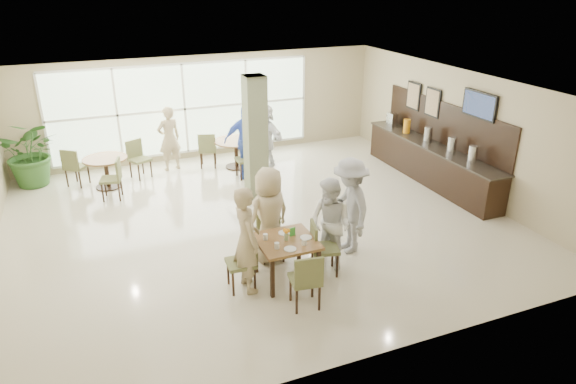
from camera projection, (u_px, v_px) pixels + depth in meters
name	position (u px, v px, depth m)	size (l,w,h in m)	color
ground	(258.00, 221.00, 10.77)	(10.00, 10.00, 0.00)	beige
room_shell	(256.00, 143.00, 10.09)	(10.00, 10.00, 10.00)	white
window_bank	(185.00, 109.00, 13.83)	(7.00, 0.04, 7.00)	silver
column	(255.00, 139.00, 11.37)	(0.45, 0.45, 2.80)	#616B4A
main_table	(286.00, 245.00, 8.47)	(0.96, 0.96, 0.75)	brown
round_table_left	(106.00, 165.00, 12.23)	(1.04, 1.04, 0.75)	brown
round_table_right	(236.00, 146.00, 13.50)	(1.15, 1.15, 0.75)	brown
chairs_main_table	(285.00, 255.00, 8.51)	(1.98, 2.04, 0.95)	#5E6738
chairs_table_left	(109.00, 168.00, 12.30)	(2.11, 1.76, 0.95)	#5E6738
chairs_table_right	(236.00, 150.00, 13.55)	(1.95, 1.84, 0.95)	#5E6738
tabletop_clutter	(288.00, 238.00, 8.37)	(0.78, 0.74, 0.21)	white
buffet_counter	(431.00, 160.00, 12.61)	(0.64, 4.70, 1.95)	black
wall_tv	(479.00, 105.00, 11.12)	(0.06, 1.00, 0.58)	black
framed_art_a	(433.00, 103.00, 12.60)	(0.05, 0.55, 0.70)	black
framed_art_b	(414.00, 96.00, 13.29)	(0.05, 0.55, 0.70)	black
potted_plant	(32.00, 153.00, 12.28)	(1.49, 1.49, 1.65)	#305E25
teen_left	(247.00, 239.00, 8.14)	(0.65, 0.43, 1.80)	tan
teen_far	(269.00, 215.00, 9.00)	(0.86, 0.47, 1.76)	tan
teen_right	(330.00, 225.00, 8.77)	(0.80, 0.63, 1.65)	white
teen_standing	(350.00, 206.00, 9.29)	(1.17, 0.67, 1.81)	#9A999C
adult_a	(246.00, 141.00, 12.73)	(1.09, 0.62, 1.87)	#4668D2
adult_b	(265.00, 135.00, 13.59)	(1.53, 0.66, 1.65)	white
adult_standing	(169.00, 139.00, 13.22)	(0.62, 0.41, 1.69)	tan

